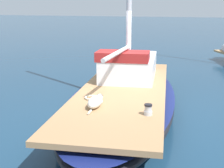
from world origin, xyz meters
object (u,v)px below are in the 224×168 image
at_px(coiled_rope, 92,98).
at_px(dog_white, 96,101).
at_px(deck_winch, 148,110).
at_px(sailboat_main, 123,101).

bearing_deg(coiled_rope, dog_white, -61.67).
bearing_deg(coiled_rope, deck_winch, -26.45).
bearing_deg(deck_winch, coiled_rope, 153.55).
xyz_separation_m(dog_white, coiled_rope, (-0.26, 0.49, -0.08)).
distance_m(deck_winch, coiled_rope, 1.53).
height_order(dog_white, coiled_rope, dog_white).
bearing_deg(sailboat_main, deck_winch, -62.08).
height_order(dog_white, deck_winch, dog_white).
bearing_deg(dog_white, deck_winch, -9.95).
xyz_separation_m(deck_winch, coiled_rope, (-1.37, 0.68, -0.08)).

